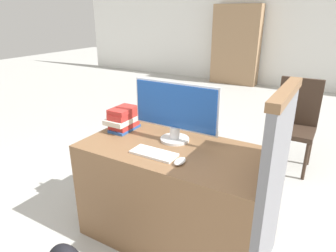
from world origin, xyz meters
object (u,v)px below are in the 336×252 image
Objects in this scene: book_stack at (123,119)px; far_chair at (295,120)px; monitor at (175,111)px; keyboard at (154,153)px; mouse at (180,161)px.

far_chair reaches higher than book_stack.
monitor is 2.46× the size of book_stack.
far_chair is (0.64, 1.88, -0.23)m from keyboard.
mouse is 0.40× the size of book_stack.
keyboard is 0.32× the size of far_chair.
monitor reaches higher than mouse.
monitor is at bearing -55.74° from far_chair.
keyboard is at bearing 173.40° from mouse.
far_chair is (0.43, 1.90, -0.24)m from mouse.
monitor is 0.67× the size of far_chair.
book_stack is (-0.67, 0.28, 0.08)m from mouse.
monitor is at bearing 124.10° from mouse.
mouse is 0.11× the size of far_chair.
keyboard is at bearing -53.02° from far_chair.
far_chair reaches higher than keyboard.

